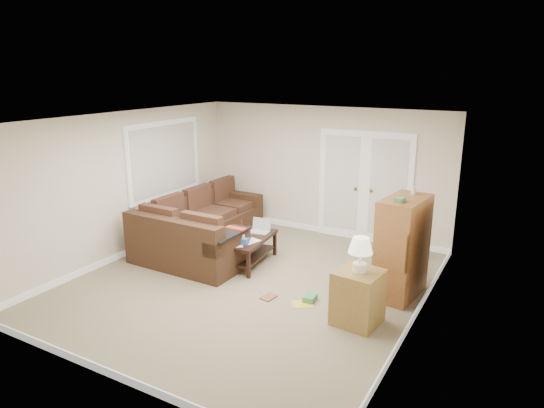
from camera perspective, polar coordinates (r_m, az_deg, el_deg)
The scene contains 17 objects.
floor at distance 7.56m, azimuth -2.67°, elevation -9.24°, with size 5.50×5.50×0.00m, color gray.
ceiling at distance 6.89m, azimuth -2.94°, elevation 9.97°, with size 5.00×5.50×0.02m, color white.
wall_left at distance 8.68m, azimuth -16.94°, elevation 2.12°, with size 0.02×5.50×2.50m, color beige.
wall_right at distance 6.22m, azimuth 17.13°, elevation -3.15°, with size 0.02×5.50×2.50m, color beige.
wall_back at distance 9.50m, azimuth 6.06°, elevation 3.85°, with size 5.00×0.02×2.50m, color beige.
wall_front at distance 5.14m, azimuth -19.43°, elevation -7.35°, with size 5.00×0.02×2.50m, color beige.
baseboards at distance 7.54m, azimuth -2.68°, elevation -8.89°, with size 5.00×5.50×0.10m, color white, non-canonical shape.
french_doors at distance 9.22m, azimuth 10.78°, elevation 1.93°, with size 1.80×0.05×2.13m.
window_left at distance 9.30m, azimuth -12.51°, elevation 5.19°, with size 0.05×1.92×1.42m.
sectional_sofa at distance 8.86m, azimuth -8.51°, elevation -3.13°, with size 1.96×2.94×0.90m.
coffee_table at distance 8.18m, azimuth -2.64°, elevation -5.32°, with size 0.69×1.20×0.78m.
tv_armoire at distance 7.15m, azimuth 15.05°, elevation -4.90°, with size 0.61×0.96×1.57m.
side_cabinet at distance 6.38m, azimuth 10.10°, elevation -10.26°, with size 0.61×0.61×1.17m.
space_heater at distance 8.77m, azimuth 16.73°, elevation -5.19°, with size 0.13×0.11×0.32m, color silver.
floor_magazine at distance 6.93m, azimuth 3.57°, elevation -11.66°, with size 0.30×0.23×0.01m, color gold.
floor_greenbox at distance 7.02m, azimuth 4.49°, elevation -10.99°, with size 0.16×0.21×0.08m, color #3E8950.
floor_book at distance 7.15m, azimuth -0.97°, elevation -10.70°, with size 0.17×0.24×0.02m, color brown.
Camera 1 is at (3.66, -5.80, 3.18)m, focal length 32.00 mm.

